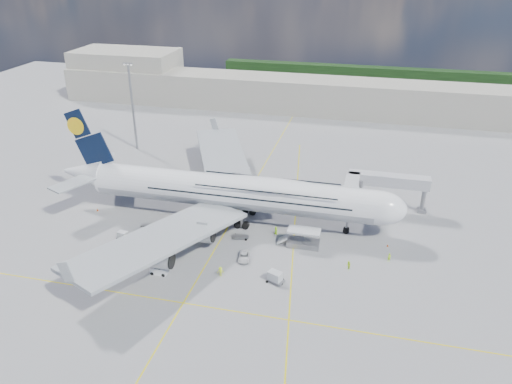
% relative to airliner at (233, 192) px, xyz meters
% --- Properties ---
extents(ground, '(300.00, 300.00, 0.00)m').
position_rel_airliner_xyz_m(ground, '(-0.26, -10.00, -6.87)').
color(ground, gray).
rests_on(ground, ground).
extents(taxi_line_main, '(0.25, 220.00, 0.01)m').
position_rel_airliner_xyz_m(taxi_line_main, '(-0.26, -10.00, -6.86)').
color(taxi_line_main, yellow).
rests_on(taxi_line_main, ground).
extents(taxi_line_cross, '(120.00, 0.25, 0.01)m').
position_rel_airliner_xyz_m(taxi_line_cross, '(-0.26, -30.00, -6.86)').
color(taxi_line_cross, yellow).
rests_on(taxi_line_cross, ground).
extents(taxi_line_diag, '(14.16, 99.06, 0.01)m').
position_rel_airliner_xyz_m(taxi_line_diag, '(13.74, -0.00, -6.86)').
color(taxi_line_diag, yellow).
rests_on(taxi_line_diag, ground).
extents(airliner, '(77.26, 79.15, 23.71)m').
position_rel_airliner_xyz_m(airliner, '(0.00, 0.00, 0.00)').
color(airliner, white).
rests_on(airliner, ground).
extents(jet_bridge, '(18.80, 12.10, 8.50)m').
position_rel_airliner_xyz_m(jet_bridge, '(29.55, 10.94, -0.02)').
color(jet_bridge, '#B7B7BC').
rests_on(jet_bridge, ground).
extents(cargo_loader, '(8.53, 3.20, 3.67)m').
position_rel_airliner_xyz_m(cargo_loader, '(16.56, -7.11, -5.62)').
color(cargo_loader, silver).
rests_on(cargo_loader, ground).
extents(light_mast, '(3.00, 0.70, 25.50)m').
position_rel_airliner_xyz_m(light_mast, '(-40.26, 35.00, 6.34)').
color(light_mast, gray).
rests_on(light_mast, ground).
extents(terminal, '(180.00, 16.00, 12.00)m').
position_rel_airliner_xyz_m(terminal, '(-0.26, 85.00, -0.87)').
color(terminal, '#B2AD9E').
rests_on(terminal, ground).
extents(hangar, '(40.00, 22.00, 18.00)m').
position_rel_airliner_xyz_m(hangar, '(-70.26, 90.00, 2.13)').
color(hangar, '#B2AD9E').
rests_on(hangar, ground).
extents(tree_line, '(160.00, 6.00, 8.00)m').
position_rel_airliner_xyz_m(tree_line, '(39.74, 130.00, -2.87)').
color(tree_line, '#193814').
rests_on(tree_line, ground).
extents(dolly_row_a, '(2.82, 1.80, 1.67)m').
position_rel_airliner_xyz_m(dolly_row_a, '(-20.02, -13.38, -5.97)').
color(dolly_row_a, gray).
rests_on(dolly_row_a, ground).
extents(dolly_row_b, '(3.59, 2.34, 2.11)m').
position_rel_airliner_xyz_m(dolly_row_b, '(-17.01, -20.99, -5.74)').
color(dolly_row_b, gray).
rests_on(dolly_row_b, ground).
extents(dolly_row_c, '(3.54, 2.51, 2.02)m').
position_rel_airliner_xyz_m(dolly_row_c, '(-11.86, -13.44, -5.78)').
color(dolly_row_c, gray).
rests_on(dolly_row_c, ground).
extents(dolly_back, '(2.85, 1.81, 0.39)m').
position_rel_airliner_xyz_m(dolly_back, '(-17.35, -7.39, -6.57)').
color(dolly_back, gray).
rests_on(dolly_back, ground).
extents(dolly_nose_far, '(3.77, 2.90, 2.12)m').
position_rel_airliner_xyz_m(dolly_nose_far, '(13.64, -20.43, -5.73)').
color(dolly_nose_far, gray).
rests_on(dolly_nose_far, ground).
extents(dolly_nose_near, '(3.58, 2.50, 0.48)m').
position_rel_airliner_xyz_m(dolly_nose_near, '(3.63, -7.36, -6.50)').
color(dolly_nose_near, gray).
rests_on(dolly_nose_near, ground).
extents(baggage_tug, '(3.12, 1.50, 1.94)m').
position_rel_airliner_xyz_m(baggage_tug, '(-7.67, -23.17, -6.01)').
color(baggage_tug, white).
rests_on(baggage_tug, ground).
extents(catering_truck_inner, '(7.59, 3.24, 4.45)m').
position_rel_airliner_xyz_m(catering_truck_inner, '(-5.90, 21.16, -4.77)').
color(catering_truck_inner, gray).
rests_on(catering_truck_inner, ground).
extents(catering_truck_outer, '(7.89, 5.62, 4.34)m').
position_rel_airliner_xyz_m(catering_truck_outer, '(-8.99, 26.07, -4.85)').
color(catering_truck_outer, gray).
rests_on(catering_truck_outer, ground).
extents(service_van, '(2.75, 4.67, 1.22)m').
position_rel_airliner_xyz_m(service_van, '(6.34, -14.75, -6.26)').
color(service_van, silver).
rests_on(service_van, ground).
extents(crew_nose, '(0.78, 0.72, 1.79)m').
position_rel_airliner_xyz_m(crew_nose, '(33.62, -8.84, -5.97)').
color(crew_nose, '#B8F519').
rests_on(crew_nose, ground).
extents(crew_loader, '(1.02, 1.10, 1.82)m').
position_rel_airliner_xyz_m(crew_loader, '(26.22, -13.43, -5.96)').
color(crew_loader, '#C7F519').
rests_on(crew_loader, ground).
extents(crew_wing, '(0.84, 1.19, 1.87)m').
position_rel_airliner_xyz_m(crew_wing, '(-18.76, -20.36, -5.93)').
color(crew_wing, '#A3EA18').
rests_on(crew_wing, ground).
extents(crew_van, '(1.02, 1.03, 1.80)m').
position_rel_airliner_xyz_m(crew_van, '(10.43, -4.06, -5.97)').
color(crew_van, '#91DB17').
rests_on(crew_van, ground).
extents(crew_tug, '(1.38, 1.00, 1.92)m').
position_rel_airliner_xyz_m(crew_tug, '(3.58, -21.03, -5.91)').
color(crew_tug, '#D8F619').
rests_on(crew_tug, ground).
extents(cone_nose, '(0.40, 0.40, 0.50)m').
position_rel_airliner_xyz_m(cone_nose, '(33.37, -3.36, -6.62)').
color(cone_nose, '#DD4D0B').
rests_on(cone_nose, ground).
extents(cone_wing_left_inner, '(0.48, 0.48, 0.61)m').
position_rel_airliner_xyz_m(cone_wing_left_inner, '(-0.64, 21.38, -6.58)').
color(cone_wing_left_inner, '#DD4D0B').
rests_on(cone_wing_left_inner, ground).
extents(cone_wing_left_outer, '(0.50, 0.50, 0.64)m').
position_rel_airliner_xyz_m(cone_wing_left_outer, '(-11.27, 25.26, -6.56)').
color(cone_wing_left_outer, '#DD4D0B').
rests_on(cone_wing_left_outer, ground).
extents(cone_wing_right_inner, '(0.44, 0.44, 0.56)m').
position_rel_airliner_xyz_m(cone_wing_right_inner, '(-6.36, -6.65, -6.60)').
color(cone_wing_right_inner, '#DD4D0B').
rests_on(cone_wing_right_inner, ground).
extents(cone_wing_right_outer, '(0.48, 0.48, 0.62)m').
position_rel_airliner_xyz_m(cone_wing_right_outer, '(-8.16, -17.13, -6.57)').
color(cone_wing_right_outer, '#DD4D0B').
rests_on(cone_wing_right_outer, ground).
extents(cone_tail, '(0.48, 0.48, 0.61)m').
position_rel_airliner_xyz_m(cone_tail, '(-31.45, -3.66, -6.58)').
color(cone_tail, '#DD4D0B').
rests_on(cone_tail, ground).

